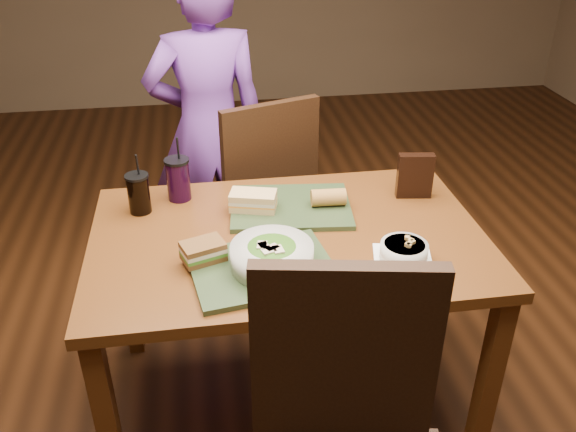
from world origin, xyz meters
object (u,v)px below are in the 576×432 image
at_px(sandwich_near, 203,251).
at_px(baguette_far, 328,197).
at_px(salad_bowl, 272,255).
at_px(soup_bowl, 404,252).
at_px(tray_far, 291,207).
at_px(baguette_near, 316,281).
at_px(cup_cola, 139,193).
at_px(cup_berry, 178,179).
at_px(sandwich_far, 253,201).
at_px(tray_near, 263,269).
at_px(diner, 208,130).
at_px(chip_bag, 415,176).
at_px(chair_far, 269,190).
at_px(dining_table, 288,257).

bearing_deg(sandwich_near, baguette_far, 31.92).
relative_size(salad_bowl, soup_bowl, 1.17).
relative_size(tray_far, baguette_near, 3.18).
bearing_deg(cup_cola, cup_berry, 29.54).
bearing_deg(sandwich_far, salad_bowl, -87.14).
bearing_deg(tray_near, diner, 95.78).
bearing_deg(chip_bag, chair_far, 141.29).
height_order(sandwich_far, chip_bag, chip_bag).
relative_size(chair_far, cup_cola, 4.48).
height_order(tray_near, tray_far, same).
distance_m(diner, sandwich_near, 1.09).
relative_size(salad_bowl, baguette_far, 2.05).
bearing_deg(sandwich_far, chair_far, 77.69).
distance_m(diner, soup_bowl, 1.29).
distance_m(dining_table, sandwich_near, 0.34).
bearing_deg(dining_table, cup_cola, 154.71).
relative_size(tray_near, soup_bowl, 1.97).
bearing_deg(tray_far, soup_bowl, -52.18).
bearing_deg(cup_cola, baguette_far, -7.48).
height_order(chair_far, chip_bag, chair_far).
distance_m(dining_table, chip_bag, 0.56).
bearing_deg(tray_near, soup_bowl, -1.46).
xyz_separation_m(baguette_far, chip_bag, (0.33, 0.05, 0.04)).
distance_m(sandwich_far, cup_cola, 0.40).
bearing_deg(cup_cola, baguette_near, -48.04).
bearing_deg(sandwich_near, sandwich_far, 57.98).
bearing_deg(diner, cup_cola, 62.83).
bearing_deg(salad_bowl, chip_bag, 34.62).
height_order(chair_far, diner, diner).
bearing_deg(chip_bag, cup_berry, -179.42).
bearing_deg(dining_table, salad_bowl, -111.47).
xyz_separation_m(chair_far, diner, (-0.25, 0.25, 0.21)).
distance_m(cup_cola, chip_bag, 0.99).
bearing_deg(baguette_far, tray_far, 170.57).
distance_m(soup_bowl, baguette_far, 0.39).
distance_m(tray_far, baguette_far, 0.14).
xyz_separation_m(dining_table, chair_far, (0.02, 0.70, -0.11)).
height_order(dining_table, tray_far, tray_far).
bearing_deg(tray_near, baguette_near, -47.19).
height_order(sandwich_near, baguette_near, baguette_near).
bearing_deg(cup_berry, cup_cola, -150.46).
xyz_separation_m(tray_far, cup_cola, (-0.53, 0.06, 0.06)).
relative_size(dining_table, baguette_far, 10.73).
bearing_deg(baguette_far, baguette_near, -106.08).
distance_m(diner, tray_near, 1.16).
bearing_deg(cup_berry, tray_near, -64.14).
height_order(dining_table, soup_bowl, soup_bowl).
height_order(soup_bowl, sandwich_near, sandwich_near).
distance_m(salad_bowl, cup_cola, 0.60).
bearing_deg(chair_far, baguette_far, -75.39).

